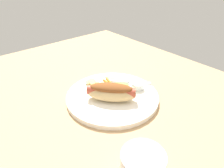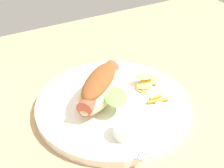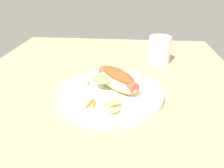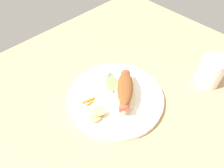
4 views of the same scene
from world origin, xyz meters
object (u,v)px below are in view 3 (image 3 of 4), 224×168
Objects in this scene: sauce_ramekin at (80,82)px; drinking_cup at (159,50)px; fork at (75,93)px; chips_pile at (112,105)px; carrot_garnish at (91,103)px; hot_dog at (117,79)px; knife at (71,97)px; plate at (110,93)px.

drinking_cup reaches higher than sauce_ramekin.
sauce_ramekin reaches higher than fork.
chips_pile reaches higher than fork.
carrot_garnish is (-10.26, -4.95, -0.76)cm from sauce_ramekin.
fork is at bearing 68.02° from hot_dog.
knife is 1.54× the size of drinking_cup.
drinking_cup is (25.67, -14.33, 0.61)cm from hot_dog.
sauce_ramekin reaches higher than carrot_garnish.
chips_pile is (-4.19, -11.31, 0.72)cm from knife.
chips_pile is at bearing -137.75° from sauce_ramekin.
plate is 1.91× the size of hot_dog.
hot_dog is 1.27× the size of fork.
carrot_garnish is at bearing 105.38° from hot_dog.
knife is 2.06× the size of chips_pile.
sauce_ramekin reaches higher than plate.
fork is 12.56cm from chips_pile.
hot_dog is at bearing -112.06° from fork.
carrot_garnish is at bearing -154.24° from sauce_ramekin.
plate is at bearing -118.28° from fork.
plate is 3.97× the size of chips_pile.
drinking_cup is at bearing -30.19° from carrot_garnish.
knife is 3.79× the size of carrot_garnish.
hot_dog is 29.41cm from drinking_cup.
chips_pile is at bearing 157.49° from drinking_cup.
fork is (-4.12, 11.45, -2.68)cm from hot_dog.
plate is 8.59cm from carrot_garnish.
carrot_garnish is (1.13, 5.39, -0.53)cm from chips_pile.
hot_dog reaches higher than chips_pile.
plate is 4.57cm from hot_dog.
sauce_ramekin is 11.41cm from carrot_garnish.
plate is 7.31× the size of carrot_garnish.
chips_pile is (-10.45, 0.64, -1.98)cm from hot_dog.
fork reaches higher than plate.
chips_pile is 1.84× the size of carrot_garnish.
chips_pile is (-6.34, -10.82, 0.70)cm from fork.
fork is 1.22× the size of drinking_cup.
plate is 7.19× the size of sauce_ramekin.
drinking_cup reaches higher than hot_dog.
drinking_cup reaches higher than knife.
carrot_garnish is at bearing -150.81° from knife.
drinking_cup is (31.93, -26.28, 3.30)cm from knife.
drinking_cup is at bearing -70.92° from hot_dog.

